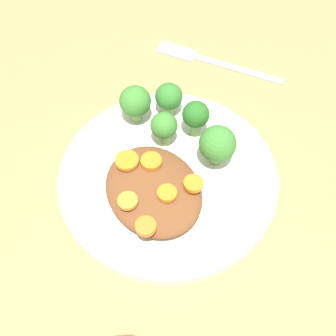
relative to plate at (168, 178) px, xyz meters
name	(u,v)px	position (x,y,z in m)	size (l,w,h in m)	color
ground_plane	(168,182)	(0.00, 0.00, -0.01)	(4.00, 4.00, 0.00)	tan
plate	(168,178)	(0.00, 0.00, 0.00)	(0.26, 0.26, 0.02)	white
stew_mound	(154,190)	(-0.02, 0.03, 0.02)	(0.12, 0.10, 0.03)	brown
broccoli_floret_0	(218,144)	(-0.01, -0.06, 0.04)	(0.04, 0.04, 0.06)	#7FA85B
broccoli_floret_1	(169,98)	(0.08, -0.05, 0.03)	(0.03, 0.03, 0.04)	#7FA85B
broccoli_floret_2	(135,102)	(0.09, -0.01, 0.04)	(0.04, 0.04, 0.05)	#7FA85B
broccoli_floret_3	(196,116)	(0.04, -0.06, 0.04)	(0.03, 0.03, 0.05)	#759E51
broccoli_floret_4	(164,127)	(0.05, -0.02, 0.03)	(0.03, 0.03, 0.05)	#7FA85B
carrot_slice_0	(151,161)	(0.01, 0.02, 0.03)	(0.02, 0.02, 0.01)	orange
carrot_slice_1	(167,193)	(-0.04, 0.02, 0.03)	(0.02, 0.02, 0.01)	orange
carrot_slice_2	(128,201)	(-0.02, 0.06, 0.03)	(0.02, 0.02, 0.00)	orange
carrot_slice_3	(193,184)	(-0.04, -0.01, 0.03)	(0.02, 0.02, 0.01)	orange
carrot_slice_4	(127,161)	(0.02, 0.04, 0.03)	(0.03, 0.03, 0.01)	orange
carrot_slice_5	(146,226)	(-0.06, 0.06, 0.03)	(0.02, 0.02, 0.01)	orange
fork	(206,59)	(0.15, -0.15, -0.01)	(0.16, 0.13, 0.01)	#B9B9B9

